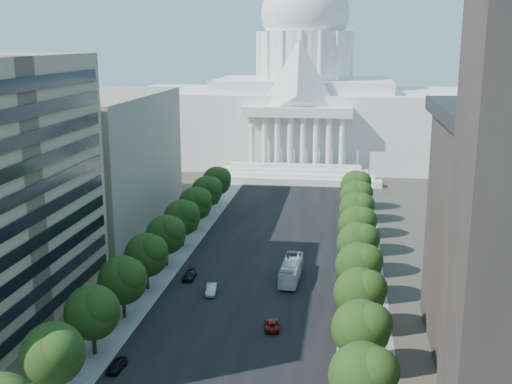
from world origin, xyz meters
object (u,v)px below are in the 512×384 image
at_px(car_dark_a, 117,365).
at_px(car_dark_b, 189,275).
at_px(city_bus, 291,270).
at_px(car_red, 272,325).
at_px(car_silver, 212,289).

xyz_separation_m(car_dark_a, car_dark_b, (1.47, 33.39, 0.02)).
bearing_deg(city_bus, car_dark_a, -116.87).
distance_m(car_dark_a, car_red, 24.04).
bearing_deg(city_bus, car_red, -90.89).
distance_m(car_dark_a, city_bus, 40.86).
bearing_deg(car_dark_b, city_bus, 6.51).
bearing_deg(car_dark_a, city_bus, 67.65).
bearing_deg(city_bus, car_silver, -144.28).
distance_m(car_red, city_bus, 20.69).
bearing_deg(car_red, car_silver, -52.68).
bearing_deg(car_red, car_dark_a, 32.02).
xyz_separation_m(car_silver, car_red, (11.80, -12.06, -0.14)).
bearing_deg(car_silver, car_red, -51.91).
relative_size(car_dark_a, city_bus, 0.31).
bearing_deg(car_dark_b, car_red, -47.67).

